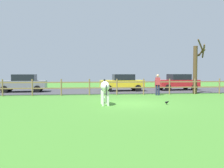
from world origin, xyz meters
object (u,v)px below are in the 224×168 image
object	(u,v)px
crow_on_grass	(167,102)
parked_car_red	(178,82)
zebra	(105,88)
parked_car_grey	(23,83)
visitor_near_fence	(158,84)
parked_car_yellow	(122,82)
bare_tree	(196,67)

from	to	relation	value
crow_on_grass	parked_car_red	distance (m)	10.62
zebra	parked_car_red	bearing A→B (deg)	49.17
crow_on_grass	parked_car_grey	distance (m)	13.47
parked_car_grey	parked_car_red	size ratio (longest dim) A/B	0.98
zebra	visitor_near_fence	world-z (taller)	visitor_near_fence
zebra	visitor_near_fence	xyz separation A→B (m)	(4.55, 4.81, -0.02)
visitor_near_fence	parked_car_grey	bearing A→B (deg)	160.40
zebra	parked_car_yellow	bearing A→B (deg)	74.72
parked_car_grey	parked_car_red	distance (m)	14.50
zebra	visitor_near_fence	size ratio (longest dim) A/B	1.18
parked_car_grey	parked_car_yellow	size ratio (longest dim) A/B	1.00
parked_car_grey	visitor_near_fence	bearing A→B (deg)	-19.60
parked_car_grey	zebra	bearing A→B (deg)	-53.41
zebra	parked_car_yellow	xyz separation A→B (m)	(2.40, 8.79, -0.08)
parked_car_grey	visitor_near_fence	xyz separation A→B (m)	(11.05, -3.94, 0.06)
bare_tree	parked_car_yellow	bearing A→B (deg)	151.55
crow_on_grass	visitor_near_fence	xyz separation A→B (m)	(1.10, 5.12, 0.78)
parked_car_grey	parked_car_yellow	bearing A→B (deg)	0.31
bare_tree	visitor_near_fence	distance (m)	3.89
parked_car_yellow	parked_car_red	distance (m)	5.62
visitor_near_fence	parked_car_yellow	bearing A→B (deg)	118.38
bare_tree	parked_car_yellow	xyz separation A→B (m)	(-5.71, 3.09, -1.37)
parked_car_red	zebra	bearing A→B (deg)	-130.83
zebra	parked_car_yellow	size ratio (longest dim) A/B	0.48
bare_tree	visitor_near_fence	size ratio (longest dim) A/B	2.73
parked_car_red	crow_on_grass	bearing A→B (deg)	-115.44
bare_tree	visitor_near_fence	world-z (taller)	bare_tree
parked_car_yellow	parked_car_red	size ratio (longest dim) A/B	0.98
zebra	parked_car_red	world-z (taller)	parked_car_red
bare_tree	crow_on_grass	world-z (taller)	bare_tree
parked_car_grey	parked_car_yellow	xyz separation A→B (m)	(8.90, 0.05, 0.00)
crow_on_grass	visitor_near_fence	distance (m)	5.29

